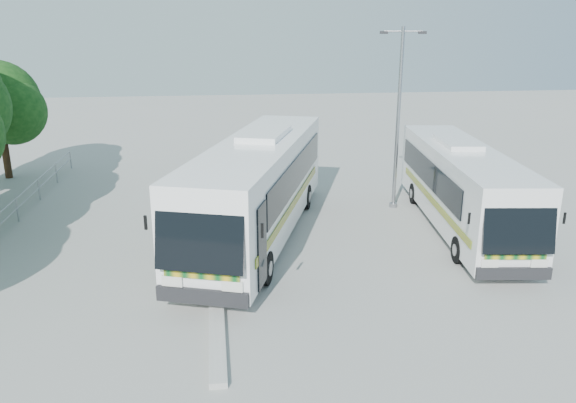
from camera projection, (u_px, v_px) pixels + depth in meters
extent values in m
plane|color=#989893|center=(288.00, 269.00, 17.86)|extent=(100.00, 100.00, 0.00)
cube|color=#B2B2AD|center=(215.00, 247.00, 19.44)|extent=(0.40, 16.00, 0.15)
cylinder|color=gray|center=(66.00, 164.00, 29.71)|extent=(0.06, 0.06, 1.00)
cylinder|color=#382314|center=(5.00, 151.00, 28.44)|extent=(0.36, 0.36, 2.77)
sphere|color=#0E330E|center=(12.00, 111.00, 27.45)|extent=(3.28, 3.28, 3.28)
cube|color=white|center=(259.00, 185.00, 20.25)|extent=(6.43, 12.59, 3.16)
cube|color=black|center=(200.00, 234.00, 14.28)|extent=(2.41, 1.21, 2.01)
cube|color=black|center=(228.00, 169.00, 20.96)|extent=(3.23, 9.43, 1.14)
cube|color=black|center=(298.00, 172.00, 20.48)|extent=(3.23, 9.43, 1.14)
cube|color=#0B4F1F|center=(222.00, 201.00, 20.38)|extent=(3.48, 10.20, 0.29)
cylinder|color=black|center=(190.00, 262.00, 17.10)|extent=(0.63, 1.08, 1.03)
cylinder|color=black|center=(265.00, 268.00, 16.67)|extent=(0.63, 1.08, 1.03)
cylinder|color=black|center=(252.00, 194.00, 24.18)|extent=(0.63, 1.08, 1.03)
cylinder|color=black|center=(306.00, 197.00, 23.76)|extent=(0.63, 1.08, 1.03)
cube|color=silver|center=(461.00, 185.00, 21.21)|extent=(3.61, 10.99, 2.74)
cube|color=black|center=(520.00, 224.00, 15.93)|extent=(2.10, 0.67, 1.74)
cube|color=black|center=(428.00, 173.00, 21.62)|extent=(1.15, 8.56, 0.99)
cube|color=black|center=(487.00, 173.00, 21.63)|extent=(1.15, 8.56, 0.99)
cube|color=#0B4F1F|center=(432.00, 200.00, 21.10)|extent=(1.22, 9.28, 0.25)
cylinder|color=black|center=(459.00, 250.00, 18.21)|extent=(0.38, 0.93, 0.90)
cylinder|color=black|center=(521.00, 250.00, 18.22)|extent=(0.38, 0.93, 0.90)
cylinder|color=black|center=(414.00, 193.00, 24.49)|extent=(0.38, 0.93, 0.90)
cylinder|color=black|center=(461.00, 193.00, 24.50)|extent=(0.38, 0.93, 0.90)
cylinder|color=gray|center=(398.00, 121.00, 22.99)|extent=(0.18, 0.18, 7.42)
cylinder|color=gray|center=(403.00, 31.00, 21.95)|extent=(1.45, 0.46, 0.07)
cube|color=black|center=(384.00, 32.00, 22.06)|extent=(0.36, 0.25, 0.11)
cube|color=black|center=(422.00, 33.00, 21.88)|extent=(0.36, 0.25, 0.11)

